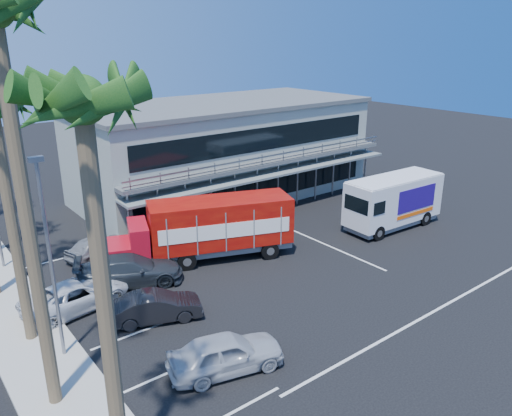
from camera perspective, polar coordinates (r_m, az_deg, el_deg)
ground at (r=27.73m, az=8.87°, el=-6.81°), size 120.00×120.00×0.00m
building at (r=39.24m, az=-3.81°, el=6.75°), size 22.40×12.00×7.30m
curb_strip at (r=25.97m, az=-26.18°, el=-10.39°), size 3.00×32.00×0.16m
palm_a at (r=11.58m, az=-18.99°, el=8.72°), size 2.80×2.80×11.75m
light_pole_near at (r=19.79m, az=-22.54°, el=-4.73°), size 0.50×0.25×8.09m
red_truck at (r=27.93m, az=-5.47°, el=-2.23°), size 10.42×5.79×3.45m
white_van at (r=33.72m, az=15.42°, el=0.77°), size 7.07×2.71×3.41m
parked_car_a at (r=19.49m, az=-3.46°, el=-16.22°), size 4.71×2.84×1.50m
parked_car_b at (r=22.90m, az=-11.31°, el=-11.02°), size 4.23×2.73×1.32m
parked_car_c at (r=24.78m, az=-19.88°, el=-9.35°), size 5.21×3.04×1.36m
parked_car_d at (r=26.24m, az=-14.22°, el=-6.90°), size 5.71×4.06×1.54m
parked_car_e at (r=29.94m, az=-17.59°, el=-4.14°), size 4.13×2.63×1.31m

